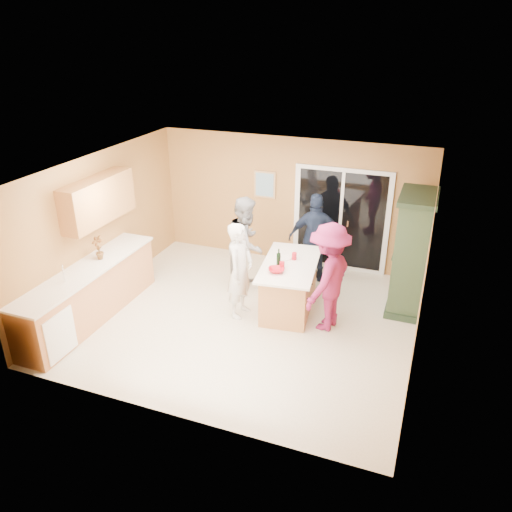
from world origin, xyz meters
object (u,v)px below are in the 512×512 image
(kitchen_island, at_px, (289,287))
(green_hutch, at_px, (411,254))
(woman_magenta, at_px, (328,277))
(woman_white, at_px, (240,271))
(woman_grey, at_px, (247,244))
(woman_navy, at_px, (316,238))

(kitchen_island, xyz_separation_m, green_hutch, (1.90, 0.77, 0.61))
(green_hutch, distance_m, woman_magenta, 1.61)
(woman_white, relative_size, woman_magenta, 0.92)
(woman_grey, xyz_separation_m, woman_navy, (1.12, 0.73, -0.02))
(green_hutch, relative_size, woman_navy, 1.19)
(woman_navy, bearing_deg, woman_white, 48.27)
(kitchen_island, distance_m, woman_white, 0.96)
(woman_white, distance_m, woman_navy, 1.90)
(green_hutch, xyz_separation_m, woman_navy, (-1.76, 0.44, -0.14))
(woman_magenta, bearing_deg, woman_grey, -102.13)
(woman_navy, bearing_deg, green_hutch, 151.02)
(woman_white, height_order, woman_grey, woman_grey)
(green_hutch, xyz_separation_m, woman_grey, (-2.88, -0.29, -0.12))
(kitchen_island, xyz_separation_m, woman_navy, (0.14, 1.21, 0.47))
(kitchen_island, bearing_deg, woman_grey, 146.76)
(woman_navy, bearing_deg, woman_magenta, 96.34)
(woman_white, bearing_deg, woman_navy, -23.07)
(green_hutch, xyz_separation_m, woman_magenta, (-1.16, -1.11, -0.11))
(woman_white, bearing_deg, kitchen_island, -52.46)
(green_hutch, height_order, woman_navy, green_hutch)
(green_hutch, bearing_deg, kitchen_island, -157.96)
(woman_grey, bearing_deg, woman_navy, -62.34)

